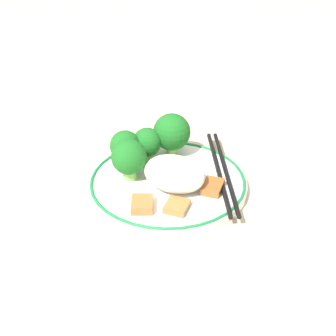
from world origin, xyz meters
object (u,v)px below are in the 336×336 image
broccoli_back_left (172,132)px  broccoli_mid_left (129,158)px  broccoli_back_center (147,143)px  broccoli_back_right (124,147)px  chopsticks (222,171)px  plate (168,183)px

broccoli_back_left → broccoli_mid_left: bearing=-95.8°
broccoli_back_center → broccoli_back_right: bearing=-120.3°
broccoli_back_right → broccoli_mid_left: (0.03, -0.02, 0.00)m
broccoli_back_right → chopsticks: size_ratio=0.30×
broccoli_back_left → broccoli_back_center: bearing=-119.8°
broccoli_back_center → chopsticks: size_ratio=0.28×
broccoli_back_left → broccoli_back_center: 0.04m
plate → broccoli_mid_left: bearing=-150.6°
broccoli_back_right → broccoli_mid_left: broccoli_mid_left is taller
plate → broccoli_mid_left: (-0.05, -0.03, 0.04)m
broccoli_back_center → broccoli_mid_left: (0.01, -0.05, 0.01)m
broccoli_back_right → broccoli_back_left: bearing=60.0°
broccoli_back_right → broccoli_mid_left: size_ratio=0.89×
broccoli_back_right → chopsticks: 0.14m
plate → broccoli_back_right: broccoli_back_right is taller
broccoli_back_right → chopsticks: broccoli_back_right is taller
plate → broccoli_mid_left: 0.07m
broccoli_back_center → chopsticks: (0.11, 0.03, -0.02)m
broccoli_mid_left → broccoli_back_left: bearing=84.2°
broccoli_back_left → chopsticks: (0.09, -0.00, -0.03)m
chopsticks → broccoli_back_left: bearing=178.2°
plate → broccoli_back_right: 0.08m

